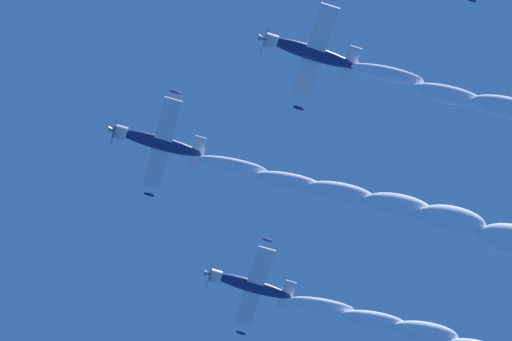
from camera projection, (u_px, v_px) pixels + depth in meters
name	position (u px, v px, depth m)	size (l,w,h in m)	color
airplane_lead	(157.00, 142.00, 97.86)	(9.12, 8.33, 2.99)	navy
airplane_left_wingman	(308.00, 52.00, 93.19)	(9.00, 8.30, 3.56)	navy
airplane_right_wingman	(249.00, 285.00, 104.22)	(9.13, 8.32, 3.02)	navy
smoke_trail_lead	(418.00, 214.00, 98.12)	(12.29, 29.51, 4.92)	white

